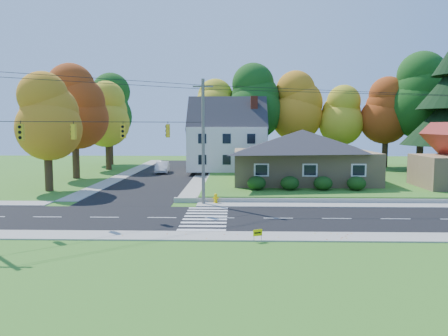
# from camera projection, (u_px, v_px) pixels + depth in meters

# --- Properties ---
(ground) EXTENTS (120.00, 120.00, 0.00)m
(ground) POSITION_uv_depth(u_px,v_px,m) (220.00, 218.00, 30.00)
(ground) COLOR #3D7923
(road_main) EXTENTS (90.00, 8.00, 0.02)m
(road_main) POSITION_uv_depth(u_px,v_px,m) (220.00, 218.00, 30.00)
(road_main) COLOR black
(road_main) RESTS_ON ground
(road_cross) EXTENTS (8.00, 44.00, 0.02)m
(road_cross) POSITION_uv_depth(u_px,v_px,m) (165.00, 175.00, 56.07)
(road_cross) COLOR black
(road_cross) RESTS_ON ground
(sidewalk_north) EXTENTS (90.00, 2.00, 0.08)m
(sidewalk_north) POSITION_uv_depth(u_px,v_px,m) (222.00, 204.00, 34.97)
(sidewalk_north) COLOR #9C9A90
(sidewalk_north) RESTS_ON ground
(sidewalk_south) EXTENTS (90.00, 2.00, 0.08)m
(sidewalk_south) POSITION_uv_depth(u_px,v_px,m) (217.00, 236.00, 25.03)
(sidewalk_south) COLOR #9C9A90
(sidewalk_south) RESTS_ON ground
(lawn) EXTENTS (30.00, 30.00, 0.50)m
(lawn) POSITION_uv_depth(u_px,v_px,m) (338.00, 178.00, 50.53)
(lawn) COLOR #3D7923
(lawn) RESTS_ON ground
(ranch_house) EXTENTS (14.60, 10.60, 5.40)m
(ranch_house) POSITION_uv_depth(u_px,v_px,m) (302.00, 155.00, 45.39)
(ranch_house) COLOR tan
(ranch_house) RESTS_ON lawn
(colonial_house) EXTENTS (10.40, 8.40, 9.60)m
(colonial_house) POSITION_uv_depth(u_px,v_px,m) (228.00, 139.00, 57.40)
(colonial_house) COLOR silver
(colonial_house) RESTS_ON lawn
(hedge_row) EXTENTS (10.70, 1.70, 1.27)m
(hedge_row) POSITION_uv_depth(u_px,v_px,m) (306.00, 183.00, 39.45)
(hedge_row) COLOR #163A10
(hedge_row) RESTS_ON lawn
(traffic_infrastructure) EXTENTS (38.10, 10.66, 10.00)m
(traffic_infrastructure) POSITION_uv_depth(u_px,v_px,m) (218.00, 143.00, 30.84)
(traffic_infrastructure) COLOR #666059
(traffic_infrastructure) RESTS_ON ground
(tree_lot_0) EXTENTS (6.72, 6.72, 12.51)m
(tree_lot_0) POSITION_uv_depth(u_px,v_px,m) (214.00, 111.00, 63.05)
(tree_lot_0) COLOR #3F2A19
(tree_lot_0) RESTS_ON lawn
(tree_lot_1) EXTENTS (7.84, 7.84, 14.60)m
(tree_lot_1) POSITION_uv_depth(u_px,v_px,m) (256.00, 102.00, 61.77)
(tree_lot_1) COLOR #3F2A19
(tree_lot_1) RESTS_ON lawn
(tree_lot_2) EXTENTS (7.28, 7.28, 13.56)m
(tree_lot_2) POSITION_uv_depth(u_px,v_px,m) (298.00, 107.00, 62.68)
(tree_lot_2) COLOR #3F2A19
(tree_lot_2) RESTS_ON lawn
(tree_lot_3) EXTENTS (6.16, 6.16, 11.47)m
(tree_lot_3) POSITION_uv_depth(u_px,v_px,m) (341.00, 116.00, 61.66)
(tree_lot_3) COLOR #3F2A19
(tree_lot_3) RESTS_ON lawn
(tree_lot_4) EXTENTS (6.72, 6.72, 12.51)m
(tree_lot_4) POSITION_uv_depth(u_px,v_px,m) (386.00, 111.00, 60.44)
(tree_lot_4) COLOR #3F2A19
(tree_lot_4) RESTS_ON lawn
(tree_lot_5) EXTENTS (8.40, 8.40, 15.64)m
(tree_lot_5) POSITION_uv_depth(u_px,v_px,m) (422.00, 96.00, 58.16)
(tree_lot_5) COLOR #3F2A19
(tree_lot_5) RESTS_ON lawn
(tree_west_0) EXTENTS (6.16, 6.16, 11.47)m
(tree_west_0) POSITION_uv_depth(u_px,v_px,m) (47.00, 117.00, 41.67)
(tree_west_0) COLOR #3F2A19
(tree_west_0) RESTS_ON ground
(tree_west_1) EXTENTS (7.28, 7.28, 13.56)m
(tree_west_1) POSITION_uv_depth(u_px,v_px,m) (74.00, 107.00, 51.51)
(tree_west_1) COLOR #3F2A19
(tree_west_1) RESTS_ON ground
(tree_west_2) EXTENTS (6.72, 6.72, 12.51)m
(tree_west_2) POSITION_uv_depth(u_px,v_px,m) (107.00, 115.00, 61.50)
(tree_west_2) COLOR #3F2A19
(tree_west_2) RESTS_ON ground
(tree_west_3) EXTENTS (7.84, 7.84, 14.60)m
(tree_west_3) POSITION_uv_depth(u_px,v_px,m) (109.00, 108.00, 69.38)
(tree_west_3) COLOR #3F2A19
(tree_west_3) RESTS_ON ground
(white_car) EXTENTS (1.91, 4.66, 1.50)m
(white_car) POSITION_uv_depth(u_px,v_px,m) (162.00, 167.00, 57.91)
(white_car) COLOR silver
(white_car) RESTS_ON road_cross
(fire_hydrant) EXTENTS (0.48, 0.37, 0.84)m
(fire_hydrant) POSITION_uv_depth(u_px,v_px,m) (216.00, 199.00, 35.48)
(fire_hydrant) COLOR #FDCC01
(fire_hydrant) RESTS_ON ground
(yard_sign) EXTENTS (0.51, 0.25, 0.68)m
(yard_sign) POSITION_uv_depth(u_px,v_px,m) (258.00, 233.00, 23.94)
(yard_sign) COLOR black
(yard_sign) RESTS_ON ground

